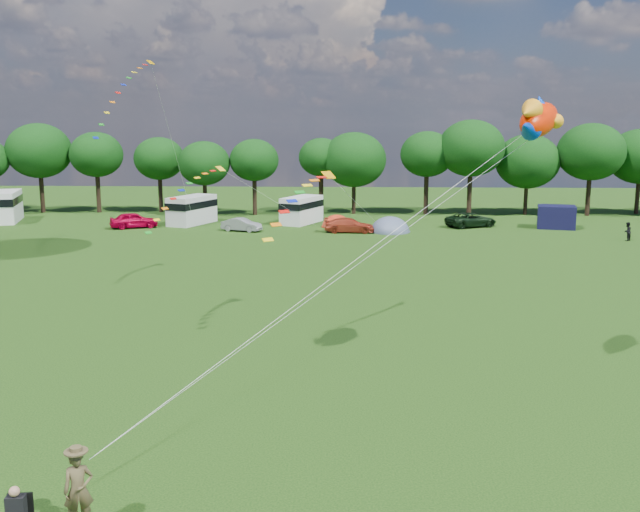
{
  "coord_description": "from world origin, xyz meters",
  "views": [
    {
      "loc": [
        1.31,
        -22.89,
        9.71
      ],
      "look_at": [
        0.0,
        8.0,
        4.0
      ],
      "focal_mm": 40.0,
      "sensor_mm": 36.0,
      "label": 1
    }
  ],
  "objects_px": {
    "camp_chair": "(17,509)",
    "fish_kite": "(537,120)",
    "tent_greyblue": "(390,232)",
    "walker_a": "(627,231)",
    "tent_orange": "(337,227)",
    "campervan_a": "(4,205)",
    "campervan_c": "(302,209)",
    "car_c": "(349,225)",
    "car_a": "(134,220)",
    "car_d": "(471,220)",
    "campervan_b": "(192,209)",
    "car_b": "(242,225)",
    "kite_flyer": "(78,490)"
  },
  "relations": [
    {
      "from": "tent_orange",
      "to": "kite_flyer",
      "type": "bearing_deg",
      "value": -95.72
    },
    {
      "from": "tent_orange",
      "to": "tent_greyblue",
      "type": "distance_m",
      "value": 5.81
    },
    {
      "from": "campervan_a",
      "to": "fish_kite",
      "type": "distance_m",
      "value": 61.03
    },
    {
      "from": "car_c",
      "to": "tent_greyblue",
      "type": "distance_m",
      "value": 3.85
    },
    {
      "from": "tent_orange",
      "to": "fish_kite",
      "type": "bearing_deg",
      "value": -78.92
    },
    {
      "from": "car_c",
      "to": "walker_a",
      "type": "xyz_separation_m",
      "value": [
        23.57,
        -3.78,
        0.14
      ]
    },
    {
      "from": "car_a",
      "to": "campervan_c",
      "type": "relative_size",
      "value": 0.77
    },
    {
      "from": "campervan_b",
      "to": "camp_chair",
      "type": "relative_size",
      "value": 4.22
    },
    {
      "from": "car_a",
      "to": "fish_kite",
      "type": "distance_m",
      "value": 49.12
    },
    {
      "from": "campervan_a",
      "to": "tent_greyblue",
      "type": "height_order",
      "value": "campervan_a"
    },
    {
      "from": "campervan_c",
      "to": "car_c",
      "type": "bearing_deg",
      "value": -118.56
    },
    {
      "from": "campervan_b",
      "to": "campervan_c",
      "type": "distance_m",
      "value": 10.87
    },
    {
      "from": "car_a",
      "to": "car_c",
      "type": "distance_m",
      "value": 20.63
    },
    {
      "from": "car_c",
      "to": "campervan_a",
      "type": "relative_size",
      "value": 0.65
    },
    {
      "from": "car_c",
      "to": "campervan_c",
      "type": "xyz_separation_m",
      "value": [
        -4.77,
        6.01,
        0.77
      ]
    },
    {
      "from": "fish_kite",
      "to": "camp_chair",
      "type": "bearing_deg",
      "value": 159.86
    },
    {
      "from": "campervan_a",
      "to": "kite_flyer",
      "type": "height_order",
      "value": "campervan_a"
    },
    {
      "from": "car_a",
      "to": "camp_chair",
      "type": "distance_m",
      "value": 53.11
    },
    {
      "from": "car_c",
      "to": "tent_orange",
      "type": "height_order",
      "value": "car_c"
    },
    {
      "from": "campervan_a",
      "to": "walker_a",
      "type": "xyz_separation_m",
      "value": [
        58.55,
        -9.69,
        -0.86
      ]
    },
    {
      "from": "campervan_c",
      "to": "tent_orange",
      "type": "distance_m",
      "value": 4.53
    },
    {
      "from": "campervan_b",
      "to": "tent_greyblue",
      "type": "bearing_deg",
      "value": -81.44
    },
    {
      "from": "tent_greyblue",
      "to": "walker_a",
      "type": "height_order",
      "value": "walker_a"
    },
    {
      "from": "fish_kite",
      "to": "car_c",
      "type": "bearing_deg",
      "value": 41.08
    },
    {
      "from": "car_b",
      "to": "tent_greyblue",
      "type": "relative_size",
      "value": 0.84
    },
    {
      "from": "car_d",
      "to": "camp_chair",
      "type": "bearing_deg",
      "value": 135.67
    },
    {
      "from": "car_d",
      "to": "campervan_b",
      "type": "height_order",
      "value": "campervan_b"
    },
    {
      "from": "car_b",
      "to": "car_c",
      "type": "xyz_separation_m",
      "value": [
        9.96,
        -0.29,
        0.05
      ]
    },
    {
      "from": "car_d",
      "to": "tent_orange",
      "type": "distance_m",
      "value": 12.99
    },
    {
      "from": "car_d",
      "to": "camp_chair",
      "type": "distance_m",
      "value": 57.03
    },
    {
      "from": "campervan_a",
      "to": "tent_orange",
      "type": "distance_m",
      "value": 33.86
    },
    {
      "from": "car_b",
      "to": "campervan_c",
      "type": "bearing_deg",
      "value": -25.06
    },
    {
      "from": "car_a",
      "to": "kite_flyer",
      "type": "bearing_deg",
      "value": 171.25
    },
    {
      "from": "tent_greyblue",
      "to": "walker_a",
      "type": "distance_m",
      "value": 20.31
    },
    {
      "from": "car_b",
      "to": "tent_greyblue",
      "type": "distance_m",
      "value": 13.72
    },
    {
      "from": "camp_chair",
      "to": "fish_kite",
      "type": "xyz_separation_m",
      "value": [
        14.53,
        11.8,
        9.02
      ]
    },
    {
      "from": "campervan_b",
      "to": "campervan_c",
      "type": "xyz_separation_m",
      "value": [
        10.83,
        1.01,
        -0.06
      ]
    },
    {
      "from": "campervan_a",
      "to": "campervan_c",
      "type": "relative_size",
      "value": 1.15
    },
    {
      "from": "tent_orange",
      "to": "camp_chair",
      "type": "height_order",
      "value": "camp_chair"
    },
    {
      "from": "car_a",
      "to": "car_d",
      "type": "height_order",
      "value": "car_a"
    },
    {
      "from": "car_c",
      "to": "fish_kite",
      "type": "distance_m",
      "value": 39.47
    },
    {
      "from": "tent_greyblue",
      "to": "kite_flyer",
      "type": "bearing_deg",
      "value": -101.7
    },
    {
      "from": "campervan_a",
      "to": "car_b",
      "type": "bearing_deg",
      "value": -119.33
    },
    {
      "from": "car_c",
      "to": "campervan_b",
      "type": "bearing_deg",
      "value": 74.35
    },
    {
      "from": "car_b",
      "to": "camp_chair",
      "type": "xyz_separation_m",
      "value": [
        2.28,
        -49.86,
        0.26
      ]
    },
    {
      "from": "car_b",
      "to": "walker_a",
      "type": "distance_m",
      "value": 33.77
    },
    {
      "from": "campervan_b",
      "to": "camp_chair",
      "type": "height_order",
      "value": "campervan_b"
    },
    {
      "from": "tent_orange",
      "to": "campervan_a",
      "type": "bearing_deg",
      "value": 176.01
    },
    {
      "from": "campervan_a",
      "to": "tent_greyblue",
      "type": "xyz_separation_m",
      "value": [
        38.73,
        -5.34,
        -1.64
      ]
    },
    {
      "from": "car_b",
      "to": "camp_chair",
      "type": "height_order",
      "value": "camp_chair"
    }
  ]
}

